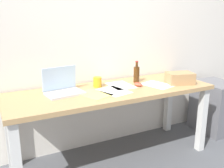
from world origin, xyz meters
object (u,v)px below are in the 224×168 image
at_px(computer_mouse, 138,84).
at_px(filing_cabinet, 215,107).
at_px(desk, 112,99).
at_px(laptop_left, 63,88).
at_px(beer_bottle, 137,74).
at_px(cardboard_box, 180,78).
at_px(coffee_mug, 97,82).

height_order(computer_mouse, filing_cabinet, computer_mouse).
distance_m(desk, laptop_left, 0.47).
height_order(beer_bottle, cardboard_box, beer_bottle).
bearing_deg(computer_mouse, coffee_mug, 149.05).
relative_size(laptop_left, computer_mouse, 3.45).
bearing_deg(cardboard_box, desk, 169.71).
relative_size(computer_mouse, cardboard_box, 0.39).
bearing_deg(beer_bottle, filing_cabinet, -5.26).
bearing_deg(filing_cabinet, computer_mouse, -178.50).
bearing_deg(filing_cabinet, beer_bottle, 174.74).
bearing_deg(desk, beer_bottle, 18.29).
distance_m(desk, beer_bottle, 0.40).
distance_m(laptop_left, beer_bottle, 0.78).
height_order(laptop_left, filing_cabinet, laptop_left).
distance_m(computer_mouse, coffee_mug, 0.40).
height_order(desk, cardboard_box, cardboard_box).
bearing_deg(computer_mouse, beer_bottle, 57.58).
height_order(beer_bottle, computer_mouse, beer_bottle).
relative_size(laptop_left, beer_bottle, 1.57).
bearing_deg(laptop_left, coffee_mug, 9.29).
height_order(coffee_mug, filing_cabinet, coffee_mug).
height_order(laptop_left, computer_mouse, laptop_left).
bearing_deg(computer_mouse, desk, 168.30).
bearing_deg(computer_mouse, cardboard_box, -22.47).
distance_m(beer_bottle, coffee_mug, 0.43).
relative_size(coffee_mug, filing_cabinet, 0.15).
bearing_deg(cardboard_box, laptop_left, 169.78).
bearing_deg(coffee_mug, laptop_left, -170.71).
relative_size(desk, computer_mouse, 19.37).
distance_m(desk, cardboard_box, 0.73).
relative_size(beer_bottle, filing_cabinet, 0.36).
relative_size(laptop_left, filing_cabinet, 0.56).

